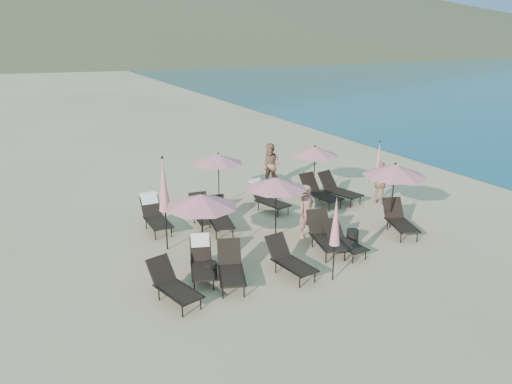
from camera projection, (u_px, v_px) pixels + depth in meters
name	position (u px, v px, depth m)	size (l,w,h in m)	color
ground	(338.00, 258.00, 14.33)	(800.00, 800.00, 0.00)	#D6BA8C
lounger_0	(173.00, 284.00, 11.92)	(1.03, 1.72, 0.93)	black
lounger_1	(202.00, 260.00, 13.11)	(1.00, 1.66, 0.98)	black
lounger_2	(289.00, 259.00, 13.24)	(0.85, 1.69, 0.93)	black
lounger_3	(325.00, 235.00, 14.68)	(1.05, 1.90, 1.03)	black
lounger_4	(343.00, 240.00, 14.54)	(0.68, 1.54, 0.86)	black
lounger_5	(399.00, 219.00, 15.97)	(1.13, 1.81, 0.97)	black
lounger_6	(155.00, 214.00, 16.25)	(0.66, 1.74, 1.08)	black
lounger_7	(203.00, 212.00, 16.61)	(0.78, 1.71, 0.95)	black
lounger_8	(219.00, 217.00, 16.21)	(0.95, 1.79, 0.98)	black
lounger_9	(266.00, 197.00, 18.01)	(1.03, 1.77, 1.04)	black
lounger_10	(319.00, 191.00, 18.63)	(0.97, 1.90, 1.05)	black
lounger_11	(338.00, 189.00, 18.97)	(1.09, 1.90, 1.03)	black
lounger_12	(231.00, 267.00, 12.77)	(1.13, 1.77, 0.95)	black
umbrella_open_0	(201.00, 201.00, 13.32)	(1.99, 1.99, 2.14)	black
umbrella_open_1	(276.00, 183.00, 15.11)	(1.91, 1.91, 2.06)	black
umbrella_open_2	(395.00, 170.00, 15.91)	(2.07, 2.07, 2.23)	black
umbrella_open_3	(218.00, 159.00, 18.16)	(1.86, 1.86, 2.00)	black
umbrella_open_4	(315.00, 151.00, 19.14)	(1.89, 1.89, 2.04)	black
umbrella_closed_0	(336.00, 222.00, 12.55)	(0.28, 0.28, 2.35)	black
umbrella_closed_1	(379.00, 159.00, 18.63)	(0.28, 0.28, 2.35)	black
umbrella_closed_2	(164.00, 186.00, 14.27)	(0.33, 0.33, 2.86)	black
side_table_0	(210.00, 270.00, 13.12)	(0.38, 0.38, 0.43)	black
side_table_1	(352.00, 236.00, 15.31)	(0.37, 0.37, 0.41)	black
beachgoer_a	(307.00, 211.00, 15.54)	(0.62, 0.41, 1.70)	#A66A5A
beachgoer_b	(271.00, 165.00, 20.60)	(0.89, 0.69, 1.83)	#99684F
beachgoer_c	(381.00, 183.00, 18.58)	(0.94, 0.39, 1.60)	tan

